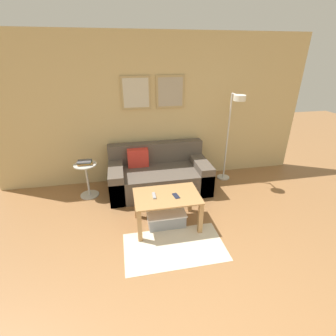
{
  "coord_description": "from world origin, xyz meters",
  "views": [
    {
      "loc": [
        -0.62,
        -0.85,
        2.21
      ],
      "look_at": [
        -0.06,
        1.97,
        0.85
      ],
      "focal_mm": 26.0,
      "sensor_mm": 36.0,
      "label": 1
    }
  ],
  "objects_px": {
    "cell_phone": "(176,196)",
    "storage_bin": "(166,217)",
    "coffee_table": "(167,201)",
    "side_table": "(87,177)",
    "couch": "(159,175)",
    "floor_lamp": "(233,124)",
    "book_stack": "(85,162)",
    "remote_control": "(154,196)"
  },
  "relations": [
    {
      "from": "floor_lamp",
      "to": "book_stack",
      "type": "relative_size",
      "value": 6.68
    },
    {
      "from": "couch",
      "to": "remote_control",
      "type": "relative_size",
      "value": 11.38
    },
    {
      "from": "remote_control",
      "to": "cell_phone",
      "type": "height_order",
      "value": "remote_control"
    },
    {
      "from": "couch",
      "to": "remote_control",
      "type": "bearing_deg",
      "value": -102.37
    },
    {
      "from": "book_stack",
      "to": "remote_control",
      "type": "height_order",
      "value": "book_stack"
    },
    {
      "from": "storage_bin",
      "to": "floor_lamp",
      "type": "height_order",
      "value": "floor_lamp"
    },
    {
      "from": "storage_bin",
      "to": "side_table",
      "type": "xyz_separation_m",
      "value": [
        -1.14,
        0.99,
        0.25
      ]
    },
    {
      "from": "side_table",
      "to": "coffee_table",
      "type": "bearing_deg",
      "value": -41.87
    },
    {
      "from": "book_stack",
      "to": "floor_lamp",
      "type": "bearing_deg",
      "value": -0.15
    },
    {
      "from": "floor_lamp",
      "to": "coffee_table",
      "type": "bearing_deg",
      "value": -142.89
    },
    {
      "from": "floor_lamp",
      "to": "couch",
      "type": "bearing_deg",
      "value": 179.11
    },
    {
      "from": "couch",
      "to": "book_stack",
      "type": "height_order",
      "value": "couch"
    },
    {
      "from": "couch",
      "to": "side_table",
      "type": "distance_m",
      "value": 1.21
    },
    {
      "from": "cell_phone",
      "to": "book_stack",
      "type": "bearing_deg",
      "value": 129.47
    },
    {
      "from": "couch",
      "to": "side_table",
      "type": "height_order",
      "value": "couch"
    },
    {
      "from": "book_stack",
      "to": "coffee_table",
      "type": "bearing_deg",
      "value": -41.98
    },
    {
      "from": "coffee_table",
      "to": "couch",
      "type": "bearing_deg",
      "value": 87.02
    },
    {
      "from": "coffee_table",
      "to": "side_table",
      "type": "relative_size",
      "value": 1.51
    },
    {
      "from": "coffee_table",
      "to": "side_table",
      "type": "xyz_separation_m",
      "value": [
        -1.15,
        1.03,
        -0.03
      ]
    },
    {
      "from": "book_stack",
      "to": "side_table",
      "type": "bearing_deg",
      "value": -83.57
    },
    {
      "from": "book_stack",
      "to": "remote_control",
      "type": "bearing_deg",
      "value": -46.4
    },
    {
      "from": "remote_control",
      "to": "storage_bin",
      "type": "bearing_deg",
      "value": 12.46
    },
    {
      "from": "floor_lamp",
      "to": "side_table",
      "type": "xyz_separation_m",
      "value": [
        -2.51,
        0.0,
        -0.77
      ]
    },
    {
      "from": "storage_bin",
      "to": "coffee_table",
      "type": "bearing_deg",
      "value": -77.05
    },
    {
      "from": "side_table",
      "to": "storage_bin",
      "type": "bearing_deg",
      "value": -40.96
    },
    {
      "from": "coffee_table",
      "to": "book_stack",
      "type": "bearing_deg",
      "value": 138.02
    },
    {
      "from": "remote_control",
      "to": "cell_phone",
      "type": "bearing_deg",
      "value": -8.65
    },
    {
      "from": "coffee_table",
      "to": "floor_lamp",
      "type": "distance_m",
      "value": 1.86
    },
    {
      "from": "couch",
      "to": "coffee_table",
      "type": "height_order",
      "value": "couch"
    },
    {
      "from": "coffee_table",
      "to": "storage_bin",
      "type": "relative_size",
      "value": 1.65
    },
    {
      "from": "storage_bin",
      "to": "cell_phone",
      "type": "height_order",
      "value": "cell_phone"
    },
    {
      "from": "storage_bin",
      "to": "cell_phone",
      "type": "bearing_deg",
      "value": -33.95
    },
    {
      "from": "cell_phone",
      "to": "coffee_table",
      "type": "bearing_deg",
      "value": 149.31
    },
    {
      "from": "floor_lamp",
      "to": "book_stack",
      "type": "bearing_deg",
      "value": 179.85
    },
    {
      "from": "couch",
      "to": "book_stack",
      "type": "relative_size",
      "value": 7.07
    },
    {
      "from": "floor_lamp",
      "to": "cell_phone",
      "type": "bearing_deg",
      "value": -139.26
    },
    {
      "from": "book_stack",
      "to": "cell_phone",
      "type": "relative_size",
      "value": 1.72
    },
    {
      "from": "coffee_table",
      "to": "floor_lamp",
      "type": "bearing_deg",
      "value": 37.11
    },
    {
      "from": "couch",
      "to": "floor_lamp",
      "type": "relative_size",
      "value": 1.06
    },
    {
      "from": "cell_phone",
      "to": "storage_bin",
      "type": "bearing_deg",
      "value": 135.96
    },
    {
      "from": "book_stack",
      "to": "remote_control",
      "type": "xyz_separation_m",
      "value": [
        0.98,
        -1.03,
        -0.12
      ]
    },
    {
      "from": "coffee_table",
      "to": "cell_phone",
      "type": "height_order",
      "value": "cell_phone"
    }
  ]
}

